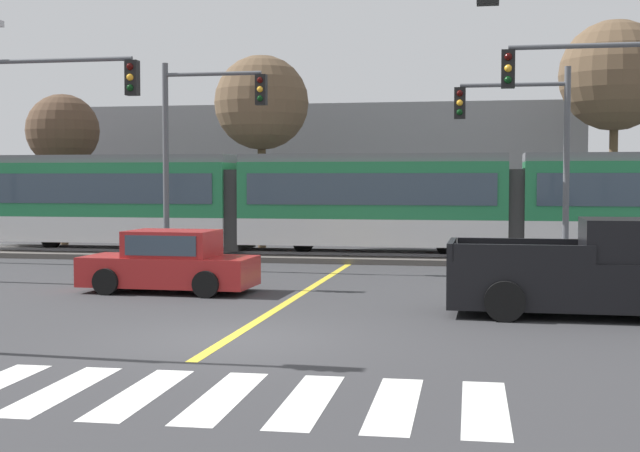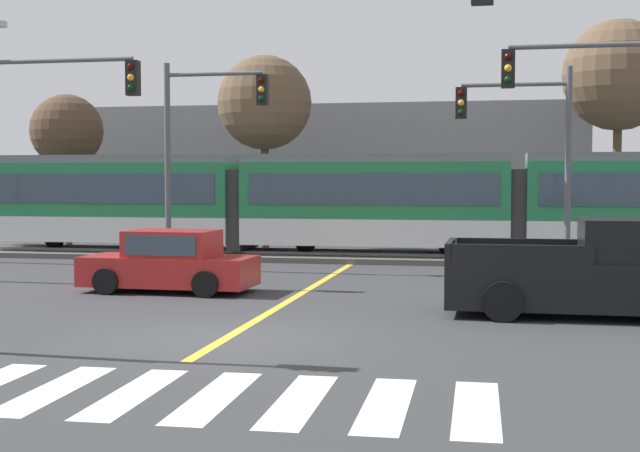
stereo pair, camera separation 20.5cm
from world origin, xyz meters
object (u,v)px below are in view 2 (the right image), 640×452
(light_rail_tram, at_px, (376,200))
(pickup_truck, at_px, (589,275))
(traffic_light_far_left, at_px, (200,134))
(bare_tree_far_west, at_px, (67,132))
(bare_tree_east, at_px, (619,76))
(traffic_light_far_right, at_px, (529,140))
(traffic_light_mid_left, at_px, (41,124))
(bare_tree_west, at_px, (265,103))
(sedan_crossing, at_px, (170,263))
(traffic_light_mid_right, at_px, (621,118))

(light_rail_tram, xyz_separation_m, pickup_truck, (5.88, -11.74, -1.20))
(traffic_light_far_left, xyz_separation_m, bare_tree_far_west, (-8.69, 8.52, 0.58))
(pickup_truck, distance_m, bare_tree_far_west, 25.24)
(bare_tree_east, bearing_deg, light_rail_tram, -150.41)
(traffic_light_far_right, bearing_deg, light_rail_tram, 139.61)
(bare_tree_far_west, bearing_deg, light_rail_tram, -16.58)
(light_rail_tram, xyz_separation_m, bare_tree_east, (8.48, 4.82, 4.57))
(traffic_light_mid_left, xyz_separation_m, traffic_light_far_right, (12.75, 4.30, -0.34))
(light_rail_tram, bearing_deg, bare_tree_east, 29.59)
(traffic_light_far_right, relative_size, bare_tree_east, 0.68)
(bare_tree_west, bearing_deg, traffic_light_far_right, -38.22)
(light_rail_tram, xyz_separation_m, sedan_crossing, (-3.82, -9.63, -1.35))
(sedan_crossing, relative_size, traffic_light_far_left, 0.68)
(sedan_crossing, xyz_separation_m, traffic_light_far_right, (8.77, 5.42, 3.17))
(bare_tree_far_west, relative_size, bare_tree_east, 0.72)
(pickup_truck, distance_m, traffic_light_far_right, 8.17)
(traffic_light_far_right, height_order, bare_tree_west, bare_tree_west)
(traffic_light_far_right, height_order, traffic_light_mid_right, traffic_light_mid_right)
(light_rail_tram, relative_size, bare_tree_east, 3.21)
(bare_tree_east, bearing_deg, traffic_light_far_left, -144.84)
(light_rail_tram, distance_m, traffic_light_far_right, 6.74)
(traffic_light_mid_left, distance_m, bare_tree_east, 21.18)
(bare_tree_west, bearing_deg, traffic_light_far_left, -89.32)
(light_rail_tram, relative_size, traffic_light_mid_left, 4.37)
(traffic_light_far_left, bearing_deg, light_rail_tram, 43.46)
(sedan_crossing, xyz_separation_m, bare_tree_west, (-1.04, 13.14, 5.00))
(bare_tree_far_west, bearing_deg, bare_tree_east, 2.12)
(traffic_light_mid_left, relative_size, traffic_light_far_right, 1.08)
(bare_tree_east, bearing_deg, traffic_light_mid_right, -96.95)
(pickup_truck, xyz_separation_m, bare_tree_far_west, (-19.34, 15.74, 3.87))
(light_rail_tram, xyz_separation_m, bare_tree_far_west, (-13.46, 4.01, 2.67))
(light_rail_tram, xyz_separation_m, bare_tree_west, (-4.86, 3.51, 3.65))
(light_rail_tram, distance_m, sedan_crossing, 10.45)
(bare_tree_west, bearing_deg, traffic_light_mid_right, -45.79)
(pickup_truck, distance_m, bare_tree_west, 19.27)
(traffic_light_far_right, relative_size, bare_tree_far_west, 0.95)
(pickup_truck, distance_m, traffic_light_mid_right, 4.73)
(traffic_light_mid_right, bearing_deg, sedan_crossing, -174.12)
(bare_tree_far_west, height_order, bare_tree_east, bare_tree_east)
(traffic_light_mid_left, bearing_deg, traffic_light_mid_right, -0.11)
(bare_tree_west, distance_m, bare_tree_east, 13.44)
(sedan_crossing, distance_m, bare_tree_east, 19.88)
(sedan_crossing, bearing_deg, light_rail_tram, 68.35)
(pickup_truck, bearing_deg, traffic_light_mid_left, 166.71)
(traffic_light_mid_left, bearing_deg, bare_tree_east, 39.27)
(traffic_light_far_left, distance_m, traffic_light_mid_right, 12.30)
(sedan_crossing, height_order, bare_tree_far_west, bare_tree_far_west)
(sedan_crossing, bearing_deg, traffic_light_far_right, 31.75)
(pickup_truck, bearing_deg, bare_tree_far_west, 140.86)
(traffic_light_far_left, height_order, traffic_light_mid_right, traffic_light_far_left)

